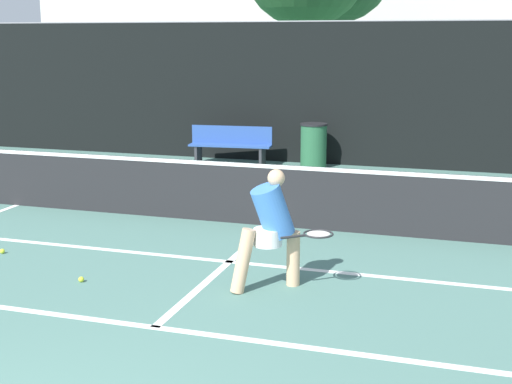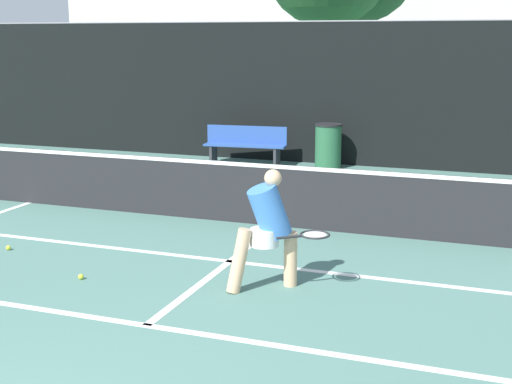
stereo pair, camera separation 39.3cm
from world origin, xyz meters
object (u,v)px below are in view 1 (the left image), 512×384
object	(u,v)px
player_practicing	(272,226)
trash_bin	(314,146)
parked_car	(427,126)
courtside_bench	(231,144)

from	to	relation	value
player_practicing	trash_bin	bearing A→B (deg)	60.10
player_practicing	parked_car	bearing A→B (deg)	45.97
player_practicing	trash_bin	world-z (taller)	player_practicing
parked_car	player_practicing	bearing A→B (deg)	-94.68
player_practicing	courtside_bench	bearing A→B (deg)	73.41
player_practicing	courtside_bench	size ratio (longest dim) A/B	0.74
player_practicing	trash_bin	xyz separation A→B (m)	(-1.27, 7.63, -0.25)
trash_bin	parked_car	bearing A→B (deg)	56.56
courtside_bench	trash_bin	world-z (taller)	trash_bin
courtside_bench	parked_car	distance (m)	5.31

